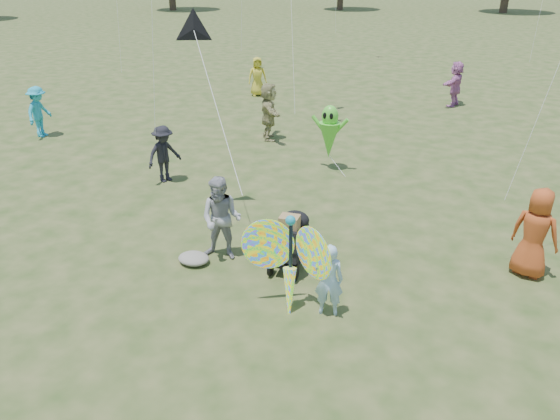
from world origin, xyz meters
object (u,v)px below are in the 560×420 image
Objects in this scene: crowd_g at (257,77)px; crowd_a at (535,233)px; adult_man at (221,219)px; child_girl at (329,280)px; crowd_j at (455,84)px; alien_kite at (329,134)px; crowd_d at (269,112)px; crowd_i at (39,112)px; butterfly_kite at (290,262)px; crowd_b at (164,154)px; jogging_stroller at (291,238)px.

crowd_a is at bearing -77.73° from crowd_g.
adult_man is 0.98× the size of crowd_a.
child_girl is 14.61m from crowd_j.
crowd_a is 0.96× the size of alien_kite.
crowd_d reaches higher than alien_kite.
butterfly_kite is (10.66, -5.71, 0.05)m from crowd_i.
crowd_g reaches higher than crowd_b.
crowd_i is (-5.74, 1.77, 0.07)m from crowd_b.
crowd_a is 14.61m from crowd_i.
adult_man reaches higher than jogging_stroller.
crowd_j is 13.57m from jogging_stroller.
crowd_g is (-10.21, 10.78, -0.06)m from crowd_a.
crowd_i reaches higher than crowd_g.
child_girl is 1.54m from jogging_stroller.
crowd_j is at bearing -107.12° from child_girl.
child_girl is at bearing -72.45° from alien_kite.
alien_kite is (-2.37, -8.31, 0.13)m from crowd_j.
crowd_d is 1.11× the size of crowd_i.
crowd_i is at bearing -176.03° from alien_kite.
adult_man is 5.59m from crowd_a.
crowd_g is 0.84× the size of butterfly_kite.
adult_man is at bearing -94.34° from alien_kite.
crowd_d is 7.22m from crowd_i.
adult_man is at bearing 1.75° from crowd_j.
crowd_j is at bearing -61.77° from crowd_i.
crowd_i is at bearing 96.50° from crowd_b.
crowd_b is at bearing -15.71° from crowd_j.
crowd_b is 0.82× the size of crowd_d.
child_girl is at bearing -30.23° from adult_man.
crowd_a is 1.08× the size of crowd_g.
crowd_j is 0.91× the size of butterfly_kite.
alien_kite reaches higher than jogging_stroller.
butterfly_kite reaches higher than crowd_j.
crowd_i is 11.19m from jogging_stroller.
crowd_g is at bearing -77.08° from child_girl.
jogging_stroller is at bearing 176.83° from crowd_d.
jogging_stroller is 5.27m from alien_kite.
crowd_i is 12.10m from butterfly_kite.
crowd_j reaches higher than jogging_stroller.
adult_man is at bearing -109.04° from crowd_b.
butterfly_kite is (4.92, -3.95, 0.12)m from crowd_b.
child_girl reaches higher than jogging_stroller.
crowd_i reaches higher than jogging_stroller.
crowd_j reaches higher than crowd_i.
crowd_g reaches higher than jogging_stroller.
crowd_a reaches higher than crowd_b.
crowd_g is 13.65m from jogging_stroller.
adult_man is 1.36m from jogging_stroller.
crowd_j is (4.87, 6.52, -0.04)m from crowd_d.
crowd_b is 4.34m from crowd_d.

